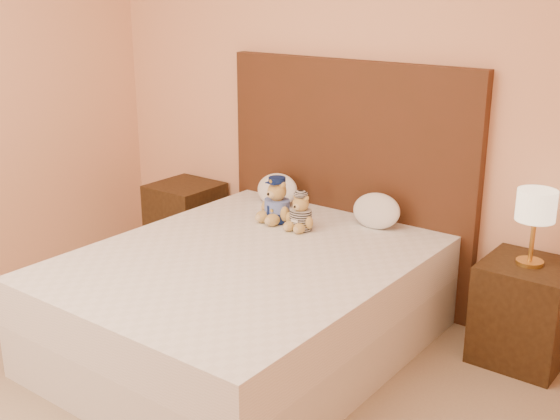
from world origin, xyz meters
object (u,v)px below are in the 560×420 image
(nightstand_left, at_px, (186,220))
(pillow_left, at_px, (277,188))
(bed, at_px, (247,302))
(teddy_police, at_px, (277,200))
(nightstand_right, at_px, (524,312))
(pillow_right, at_px, (376,209))
(lamp, at_px, (536,209))
(teddy_prisoner, at_px, (301,212))

(nightstand_left, distance_m, pillow_left, 0.91)
(bed, height_order, teddy_police, teddy_police)
(nightstand_right, bearing_deg, pillow_left, 178.97)
(teddy_police, bearing_deg, pillow_right, 37.64)
(lamp, bearing_deg, nightstand_left, 180.00)
(teddy_police, bearing_deg, bed, -59.15)
(nightstand_right, relative_size, lamp, 1.38)
(teddy_prisoner, bearing_deg, lamp, 12.49)
(lamp, height_order, teddy_police, lamp)
(bed, relative_size, lamp, 5.00)
(nightstand_left, xyz_separation_m, pillow_right, (1.57, 0.03, 0.38))
(bed, xyz_separation_m, teddy_police, (-0.21, 0.55, 0.41))
(lamp, relative_size, pillow_right, 1.29)
(nightstand_left, xyz_separation_m, nightstand_right, (2.50, 0.00, 0.00))
(teddy_prisoner, distance_m, pillow_left, 0.52)
(lamp, height_order, pillow_left, lamp)
(pillow_left, bearing_deg, nightstand_left, -177.91)
(pillow_left, bearing_deg, bed, -62.81)
(lamp, bearing_deg, bed, -147.38)
(nightstand_right, height_order, lamp, lamp)
(teddy_police, relative_size, pillow_left, 0.89)
(teddy_prisoner, bearing_deg, pillow_left, 142.80)
(pillow_right, bearing_deg, teddy_police, -152.16)
(nightstand_left, distance_m, nightstand_right, 2.50)
(nightstand_right, relative_size, pillow_left, 1.77)
(teddy_police, height_order, pillow_right, teddy_police)
(bed, bearing_deg, teddy_prisoner, 91.30)
(bed, distance_m, pillow_left, 1.01)
(nightstand_left, relative_size, pillow_right, 1.77)
(nightstand_left, height_order, teddy_prisoner, teddy_prisoner)
(nightstand_left, bearing_deg, nightstand_right, 0.00)
(teddy_prisoner, bearing_deg, bed, -88.86)
(pillow_left, bearing_deg, nightstand_right, -1.03)
(bed, distance_m, teddy_police, 0.72)
(lamp, distance_m, teddy_prisoner, 1.31)
(nightstand_right, distance_m, pillow_right, 1.01)
(bed, distance_m, nightstand_left, 1.48)
(nightstand_right, distance_m, teddy_police, 1.54)
(lamp, bearing_deg, teddy_prisoner, -167.36)
(nightstand_left, distance_m, lamp, 2.56)
(pillow_right, bearing_deg, pillow_left, 180.00)
(teddy_prisoner, distance_m, pillow_right, 0.45)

